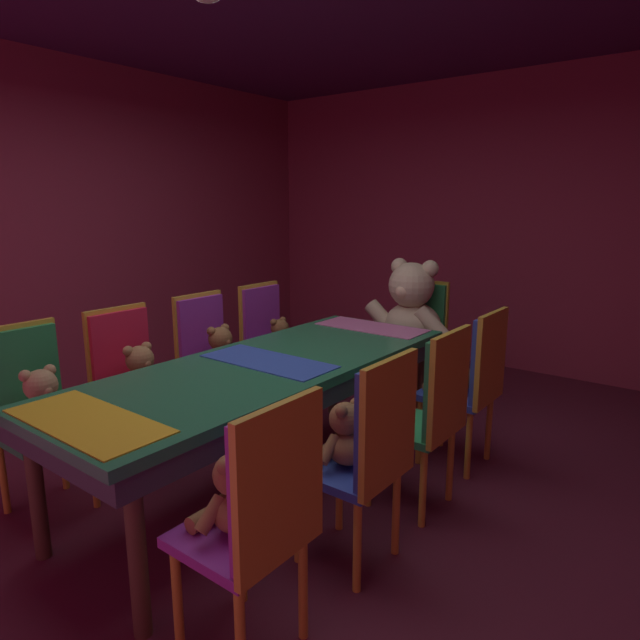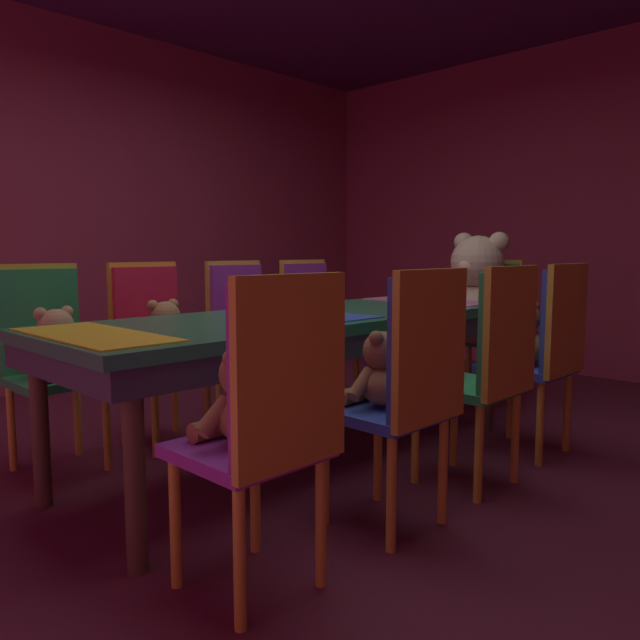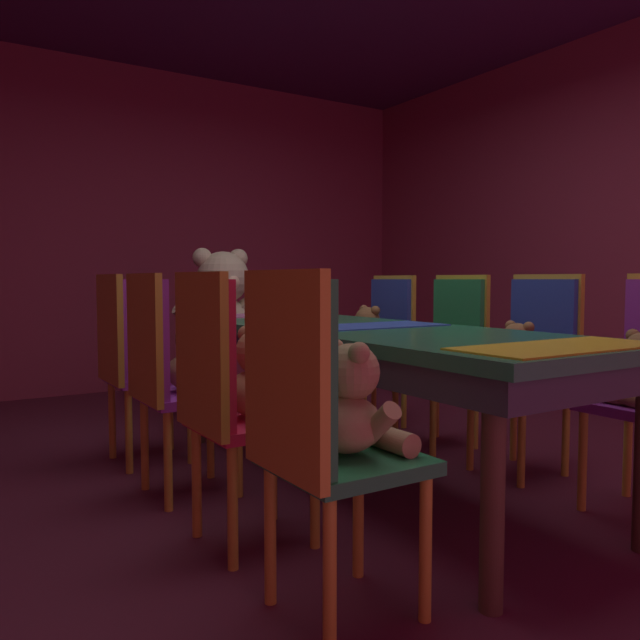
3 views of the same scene
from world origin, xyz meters
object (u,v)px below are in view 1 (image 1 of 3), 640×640
Objects in this scene: chair_right_3 at (477,374)px; throne_chair at (419,329)px; king_teddy_bear at (410,312)px; teddy_left_1 at (142,376)px; chair_left_3 at (267,334)px; teddy_left_2 at (221,353)px; teddy_left_3 at (280,339)px; chair_left_2 at (207,350)px; chair_right_1 at (372,443)px; chair_left_0 at (30,398)px; chair_right_2 at (434,404)px; teddy_right_0 at (234,497)px; teddy_right_3 at (454,369)px; banquet_table at (268,376)px; chair_left_1 at (127,372)px; teddy_left_0 at (43,404)px; chair_right_0 at (264,508)px; teddy_right_1 at (344,437)px.

chair_right_3 and throne_chair have the same top height.
king_teddy_bear reaches higher than chair_right_3.
teddy_left_1 is 0.36× the size of chair_left_3.
teddy_left_2 is 0.60m from teddy_left_3.
teddy_left_2 is 0.46× the size of king_teddy_bear.
throne_chair is at bearing 59.72° from chair_left_2.
chair_right_1 is at bearing -20.34° from teddy_left_2.
chair_left_0 is 3.31× the size of teddy_left_3.
chair_left_2 is at bearing -90.59° from chair_left_3.
chair_right_1 is 0.59m from chair_right_2.
chair_right_3 is at bearing 50.06° from king_teddy_bear.
teddy_left_3 is 1.97m from chair_right_1.
teddy_left_3 is (0.14, 0.00, -0.02)m from chair_left_3.
teddy_right_3 is (-0.00, 1.85, 0.01)m from teddy_right_0.
chair_left_0 reaches higher than teddy_left_2.
chair_left_1 is at bearing -159.54° from banquet_table.
chair_left_0 is 1.00× the size of throne_chair.
teddy_left_0 is 1.81m from teddy_left_3.
banquet_table is 1.25m from chair_right_0.
teddy_right_3 is at bearing 0.51° from chair_left_3.
teddy_right_1 is at bearing 23.79° from teddy_left_0.
throne_chair reaches higher than teddy_left_3.
chair_left_3 is at bearing 133.50° from banquet_table.
throne_chair is at bearing 45.82° from chair_left_3.
chair_left_1 reaches higher than teddy_right_1.
teddy_left_1 is 0.36× the size of chair_right_3.
chair_left_3 reaches higher than teddy_left_3.
teddy_right_0 is (1.41, -0.60, -0.01)m from teddy_left_1.
chair_right_3 reaches higher than teddy_left_2.
teddy_left_3 is 1.03m from king_teddy_bear.
chair_right_1 is at bearing 90.24° from chair_right_2.
chair_left_1 is at bearing -102.86° from teddy_left_2.
teddy_left_2 is (-0.72, 0.31, -0.05)m from banquet_table.
chair_right_2 is 1.00× the size of chair_right_3.
chair_left_2 is at bearing 19.81° from chair_right_3.
banquet_table is 2.54× the size of chair_left_2.
chair_right_2 is at bearing 33.12° from king_teddy_bear.
chair_right_3 reaches higher than teddy_left_1.
teddy_left_3 is (0.14, 1.81, -0.02)m from chair_left_0.
banquet_table is 7.18× the size of teddy_left_0.
chair_right_0 is 1.31× the size of king_teddy_bear.
teddy_left_3 is at bearing 89.74° from teddy_left_2.
chair_left_1 reaches higher than teddy_right_3.
chair_right_1 is (1.72, 0.63, 0.00)m from chair_left_0.
chair_right_3 is 1.10m from king_teddy_bear.
chair_left_0 is 1.21m from chair_left_2.
king_teddy_bear is at bearing 90.00° from banquet_table.
teddy_right_3 is 0.47× the size of king_teddy_bear.
teddy_left_1 reaches higher than teddy_left_3.
chair_right_0 is at bearing -0.75° from chair_left_0.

